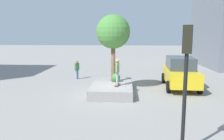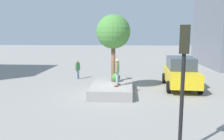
{
  "view_description": "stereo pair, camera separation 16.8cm",
  "coord_description": "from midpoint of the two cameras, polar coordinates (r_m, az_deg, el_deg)",
  "views": [
    {
      "loc": [
        14.07,
        0.88,
        3.83
      ],
      "look_at": [
        -0.59,
        0.01,
        1.49
      ],
      "focal_mm": 37.12,
      "sensor_mm": 36.0,
      "label": 1
    },
    {
      "loc": [
        14.06,
        1.05,
        3.83
      ],
      "look_at": [
        -0.59,
        0.01,
        1.49
      ],
      "focal_mm": 37.12,
      "sensor_mm": 36.0,
      "label": 2
    }
  ],
  "objects": [
    {
      "name": "ground_plane",
      "position": [
        14.61,
        0.11,
        -6.15
      ],
      "size": [
        120.0,
        120.0,
        0.0
      ],
      "primitive_type": "plane",
      "color": "gray"
    },
    {
      "name": "planter_ledge",
      "position": [
        15.11,
        0.32,
        -4.48
      ],
      "size": [
        4.38,
        2.6,
        0.59
      ],
      "primitive_type": "cube",
      "color": "gray",
      "rests_on": "ground"
    },
    {
      "name": "plaza_tree",
      "position": [
        15.38,
        0.64,
        9.29
      ],
      "size": [
        2.24,
        2.24,
        4.46
      ],
      "color": "brown",
      "rests_on": "planter_ledge"
    },
    {
      "name": "boxwood_shrub",
      "position": [
        15.57,
        1.29,
        -1.87
      ],
      "size": [
        0.58,
        0.58,
        0.58
      ],
      "primitive_type": "sphere",
      "color": "#3D7A33",
      "rests_on": "planter_ledge"
    },
    {
      "name": "skateboard",
      "position": [
        14.47,
        1.62,
        -3.66
      ],
      "size": [
        0.83,
        0.4,
        0.07
      ],
      "color": "brown",
      "rests_on": "planter_ledge"
    },
    {
      "name": "skateboarder",
      "position": [
        14.29,
        1.64,
        0.05
      ],
      "size": [
        0.54,
        0.25,
        1.62
      ],
      "color": "#8C9EB7",
      "rests_on": "skateboard"
    },
    {
      "name": "taxi_cab",
      "position": [
        16.98,
        16.85,
        -0.59
      ],
      "size": [
        4.76,
        2.38,
        2.17
      ],
      "color": "gold",
      "rests_on": "ground"
    },
    {
      "name": "traffic_light_corner",
      "position": [
        7.37,
        17.81,
        0.59
      ],
      "size": [
        0.37,
        0.34,
        4.08
      ],
      "color": "black",
      "rests_on": "ground"
    },
    {
      "name": "pedestrian_crossing",
      "position": [
        19.69,
        -8.23,
        0.44
      ],
      "size": [
        0.48,
        0.37,
        1.58
      ],
      "color": "#8C9EB7",
      "rests_on": "ground"
    }
  ]
}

